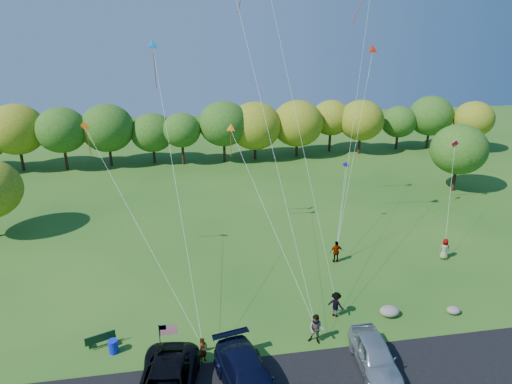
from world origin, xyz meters
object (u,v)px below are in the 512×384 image
Objects in this scene: flyer_b at (316,329)px; flyer_e at (445,249)px; flyer_d at (336,252)px; flyer_a at (203,350)px; flyer_c at (336,304)px; minivan_silver at (375,355)px; minivan_navy at (249,379)px; park_bench at (101,340)px; trash_barrel at (113,346)px.

flyer_e is (12.95, 8.10, -0.09)m from flyer_b.
flyer_e is at bearing 172.27° from flyer_d.
flyer_c is at bearing -26.00° from flyer_a.
minivan_silver is at bearing 65.09° from flyer_e.
flyer_a is at bearing 171.02° from minivan_silver.
flyer_a is 9.05m from flyer_c.
minivan_navy is 9.32m from park_bench.
flyer_b is 12.51m from park_bench.
flyer_c is (-0.53, 4.89, -0.01)m from minivan_silver.
flyer_a reaches higher than trash_barrel.
flyer_d is 17.80m from trash_barrel.
flyer_a is 6.19m from park_bench.
minivan_navy is 15.06m from flyer_d.
flyer_d is 1.08× the size of park_bench.
park_bench is (-16.70, -7.32, -0.39)m from flyer_d.
minivan_silver is 14.93m from flyer_e.
park_bench is (-25.34, -6.41, -0.34)m from flyer_e.
flyer_c is 13.68m from trash_barrel.
park_bench is at bearing 33.60° from flyer_e.
trash_barrel is (-13.62, -1.22, -0.45)m from flyer_c.
flyer_b reaches higher than flyer_a.
park_bench is (-5.78, 2.20, -0.26)m from flyer_a.
park_bench is at bearing 141.90° from trash_barrel.
minivan_navy is 8.36m from trash_barrel.
flyer_a is 0.82× the size of flyer_b.
minivan_navy reaches higher than flyer_a.
trash_barrel is (-5.02, 1.60, -0.36)m from flyer_a.
minivan_silver is 3.08× the size of flyer_a.
flyer_e is at bearing -20.38° from flyer_a.
flyer_b is 15.27m from flyer_e.
flyer_c is at bearing 47.27° from flyer_e.
park_bench is at bearing -158.90° from flyer_b.
flyer_d is 1.05× the size of flyer_e.
minivan_silver is 5.77× the size of trash_barrel.
trash_barrel is at bearing 35.32° from flyer_e.
flyer_b reaches higher than trash_barrel.
park_bench is at bearing 167.81° from minivan_silver.
flyer_e is (17.43, 11.33, -0.08)m from minivan_navy.
minivan_silver is at bearing -6.61° from minivan_navy.
flyer_d is 18.24m from park_bench.
flyer_d is (2.32, 6.70, 0.04)m from flyer_c.
minivan_silver is 3.62m from flyer_b.
flyer_c is at bearing -17.85° from park_bench.
flyer_b reaches higher than minivan_navy.
flyer_a is (-2.13, 2.71, -0.16)m from minivan_navy.
flyer_d is at bearing 26.41° from trash_barrel.
flyer_b is 11.69m from trash_barrel.
flyer_e is at bearing 15.92° from trash_barrel.
flyer_a is 0.90× the size of flyer_c.
trash_barrel is at bearing 24.63° from flyer_d.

